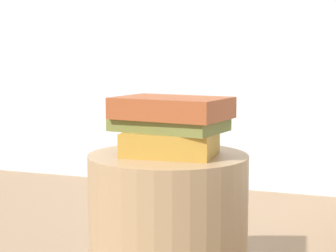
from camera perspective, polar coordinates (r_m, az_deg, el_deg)
book_ochre at (r=1.46m, az=0.23°, el=-1.73°), size 0.23×0.18×0.06m
book_olive at (r=1.48m, az=0.05°, el=0.17°), size 0.29×0.21×0.03m
book_rust at (r=1.46m, az=0.39°, el=1.79°), size 0.30×0.22×0.05m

